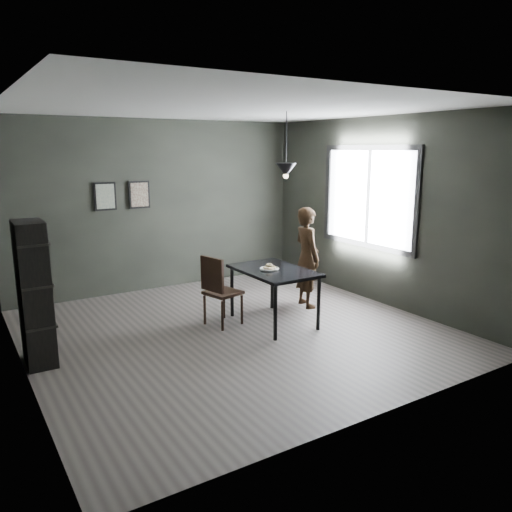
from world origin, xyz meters
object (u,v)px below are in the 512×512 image
pendant_lamp (286,170)px  white_plate (269,269)px  cafe_table (274,275)px  woman (307,257)px  shelf_unit (34,294)px  wood_chair (218,287)px

pendant_lamp → white_plate: bearing=-164.2°
cafe_table → pendant_lamp: 1.41m
white_plate → pendant_lamp: bearing=15.8°
woman → shelf_unit: size_ratio=0.94×
shelf_unit → woman: bearing=1.8°
wood_chair → pendant_lamp: size_ratio=1.10×
cafe_table → wood_chair: (-0.69, 0.29, -0.13)m
cafe_table → white_plate: size_ratio=5.22×
cafe_table → pendant_lamp: bearing=21.8°
woman → cafe_table: bearing=122.9°
white_plate → woman: size_ratio=0.15×
cafe_table → woman: (0.84, 0.36, 0.08)m
cafe_table → wood_chair: bearing=157.1°
pendant_lamp → woman: bearing=23.8°
shelf_unit → pendant_lamp: size_ratio=1.83×
cafe_table → shelf_unit: size_ratio=0.76×
cafe_table → pendant_lamp: (0.25, 0.10, 1.38)m
woman → shelf_unit: shelf_unit is taller
white_plate → wood_chair: wood_chair is taller
white_plate → wood_chair: 0.72m
cafe_table → woman: 0.92m
white_plate → wood_chair: size_ratio=0.24×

